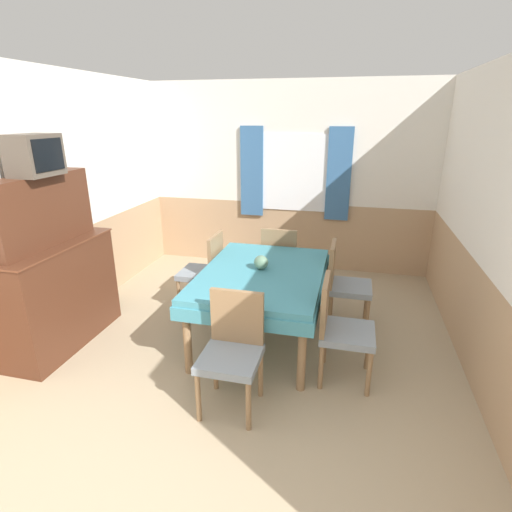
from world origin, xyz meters
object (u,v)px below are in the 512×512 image
dining_table (262,281)px  sideboard (55,276)px  chair_head_window (280,259)px  tv (34,155)px  vase (261,262)px  chair_left_far (205,269)px  chair_head_near (233,348)px  chair_right_far (344,282)px  chair_right_near (340,326)px

dining_table → sideboard: sideboard is taller
chair_head_window → dining_table: bearing=-90.0°
dining_table → tv: (-1.86, -0.56, 1.20)m
chair_head_window → sideboard: 2.45m
chair_head_window → vase: size_ratio=6.49×
chair_head_window → chair_left_far: bearing=-146.2°
sideboard → chair_head_near: bearing=-13.6°
chair_right_far → sideboard: (-2.67, -1.02, 0.21)m
chair_head_window → chair_left_far: 0.93m
dining_table → chair_right_far: chair_right_far is taller
sideboard → dining_table: bearing=15.8°
chair_head_near → tv: size_ratio=2.19×
chair_head_near → dining_table: bearing=-90.0°
dining_table → chair_head_window: chair_head_window is taller
dining_table → sideboard: size_ratio=0.98×
chair_head_window → chair_head_near: bearing=-90.0°
chair_right_near → chair_head_near: (-0.77, -0.52, 0.00)m
chair_left_far → vase: 0.92m
chair_right_near → tv: (-2.63, -0.08, 1.33)m
chair_head_window → chair_right_near: size_ratio=1.00×
tv → vase: (1.84, 0.61, -1.03)m
tv → vase: size_ratio=2.95×
dining_table → vase: bearing=114.4°
dining_table → sideboard: 1.97m
sideboard → chair_head_window: bearing=39.0°
chair_right_near → sideboard: 2.68m
chair_right_far → chair_right_near: same height
sideboard → vase: bearing=17.3°
chair_head_window → chair_right_near: same height
dining_table → tv: 2.28m
vase → chair_head_near: bearing=-88.8°
chair_head_window → sideboard: bearing=-141.0°
chair_head_window → sideboard: sideboard is taller
chair_head_window → chair_left_far: same height
chair_head_near → chair_head_window: bearing=-90.0°
chair_head_near → vase: (-0.02, 1.04, 0.30)m
chair_head_near → vase: bearing=-88.8°
dining_table → chair_right_near: (0.77, -0.48, -0.13)m
dining_table → sideboard: bearing=-164.2°
chair_right_far → chair_head_window: size_ratio=1.00×
chair_right_near → chair_head_near: same height
chair_right_far → sideboard: 2.86m
chair_head_window → vase: (-0.02, -0.95, 0.30)m
chair_left_far → vase: chair_left_far is taller
chair_right_far → sideboard: sideboard is taller
chair_left_far → tv: size_ratio=2.19×
chair_right_far → tv: bearing=-68.5°
chair_head_near → vase: size_ratio=6.49×
sideboard → tv: bearing=-31.1°
dining_table → chair_right_far: 0.92m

